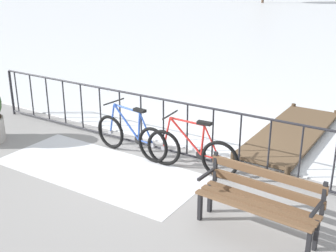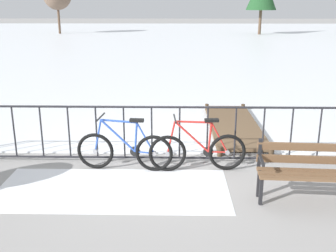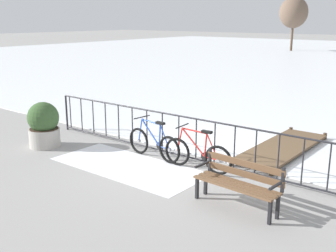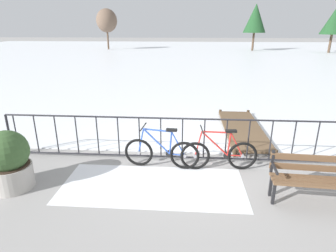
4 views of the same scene
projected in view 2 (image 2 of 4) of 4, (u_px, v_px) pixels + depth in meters
name	position (u px, v px, depth m)	size (l,w,h in m)	color
ground_plane	(166.00, 162.00, 7.53)	(160.00, 160.00, 0.00)	gray
frozen_pond	(174.00, 38.00, 34.70)	(80.00, 56.00, 0.03)	white
snow_patch	(113.00, 189.00, 6.39)	(3.67, 1.61, 0.01)	white
railing_fence	(166.00, 133.00, 7.37)	(9.06, 0.06, 1.07)	#232328
bicycle_near_railing	(125.00, 150.00, 7.06)	(1.71, 0.52, 0.97)	black
bicycle_second	(198.00, 151.00, 7.02)	(1.71, 0.52, 0.97)	black
park_bench	(313.00, 168.00, 5.93)	(1.63, 0.58, 0.89)	brown
wooden_dock	(233.00, 125.00, 9.40)	(1.10, 3.55, 0.20)	brown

